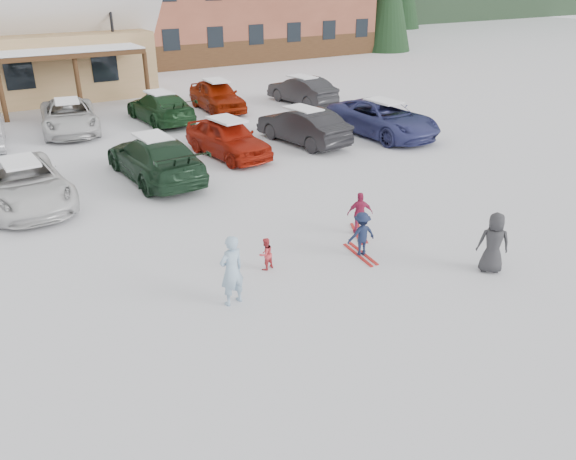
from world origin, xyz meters
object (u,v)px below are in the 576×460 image
parked_car_4 (228,138)px  parked_car_6 (382,118)px  adult_skier (232,271)px  parked_car_2 (24,183)px  parked_car_13 (302,90)px  parked_car_12 (217,95)px  parked_car_10 (69,116)px  child_magenta (360,213)px  child_navy (362,234)px  parked_car_3 (155,158)px  parked_car_5 (303,126)px  parked_car_11 (160,107)px  toddler_red (266,254)px  lamp_post (114,39)px  bystander_dark (494,243)px

parked_car_4 → parked_car_6: parked_car_6 is taller
adult_skier → parked_car_2: (-2.90, 8.66, -0.11)m
parked_car_13 → parked_car_12: bearing=-18.6°
parked_car_2 → parked_car_10: (3.21, 8.40, 0.00)m
child_magenta → parked_car_12: parked_car_12 is taller
parked_car_4 → parked_car_10: (-4.48, 7.17, -0.03)m
child_navy → parked_car_13: bearing=-110.8°
parked_car_3 → parked_car_5: parked_car_3 is taller
parked_car_6 → parked_car_11: size_ratio=1.12×
parked_car_6 → parked_car_12: (-4.13, 8.41, 0.01)m
adult_skier → toddler_red: adult_skier is taller
parked_car_4 → parked_car_10: size_ratio=0.85×
child_navy → parked_car_3: size_ratio=0.22×
lamp_post → parked_car_12: bearing=-63.1°
parked_car_4 → parked_car_6: (7.25, -0.82, 0.03)m
child_magenta → parked_car_3: bearing=-39.9°
child_magenta → parked_car_3: size_ratio=0.23×
child_navy → parked_car_4: size_ratio=0.27×
parked_car_12 → parked_car_5: bearing=-83.1°
toddler_red → parked_car_12: bearing=-124.8°
child_magenta → toddler_red: bearing=33.6°
child_navy → parked_car_12: 17.60m
toddler_red → child_navy: size_ratio=0.70×
parked_car_6 → parked_car_13: (0.57, 7.43, -0.04)m
parked_car_6 → parked_car_10: (-11.72, 7.99, -0.06)m
child_magenta → bystander_dark: size_ratio=0.80×
parked_car_11 → parked_car_12: 3.53m
parked_car_6 → parked_car_12: parked_car_12 is taller
bystander_dark → parked_car_5: size_ratio=0.34×
parked_car_5 → parked_car_6: size_ratio=0.82×
child_navy → parked_car_2: parked_car_2 is taller
bystander_dark → parked_car_10: size_ratio=0.30×
parked_car_10 → parked_car_6: bearing=-25.2°
parked_car_3 → child_navy: bearing=104.4°
parked_car_3 → parked_car_5: bearing=-173.3°
adult_skier → parked_car_5: bearing=-139.7°
child_magenta → parked_car_13: (7.93, 15.10, 0.12)m
parked_car_10 → child_magenta: bearing=-65.4°
adult_skier → lamp_post: bearing=-110.5°
child_magenta → parked_car_10: bearing=-48.0°
child_navy → parked_car_13: 18.35m
parked_car_5 → parked_car_13: parked_car_5 is taller
parked_car_12 → parked_car_4: bearing=-108.5°
toddler_red → parked_car_11: (3.07, 15.64, 0.30)m
adult_skier → parked_car_5: adult_skier is taller
parked_car_3 → parked_car_10: parked_car_3 is taller
parked_car_13 → parked_car_6: bearing=78.8°
parked_car_5 → parked_car_6: (3.72, -0.78, 0.02)m
child_magenta → parked_car_11: parked_car_11 is taller
lamp_post → parked_car_2: bearing=-116.3°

